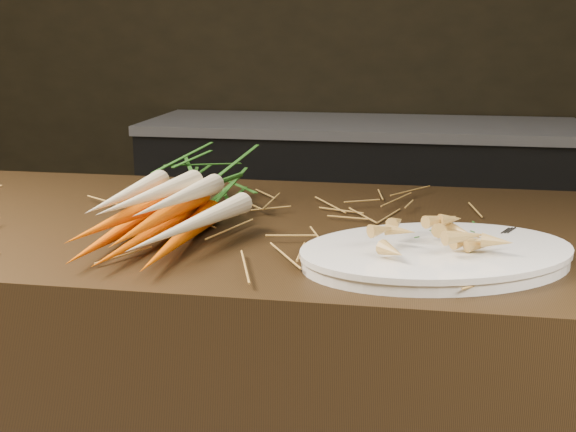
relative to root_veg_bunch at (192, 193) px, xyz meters
name	(u,v)px	position (x,y,z in m)	size (l,w,h in m)	color
back_counter	(359,218)	(0.15, 1.90, -0.53)	(1.82, 0.62, 0.84)	black
straw_bedding	(113,211)	(-0.15, 0.02, -0.04)	(1.40, 0.60, 0.02)	olive
root_veg_bunch	(192,193)	(0.00, 0.00, 0.00)	(0.22, 0.60, 0.11)	#C54700
serving_platter	(437,257)	(0.40, -0.16, -0.04)	(0.39, 0.26, 0.02)	white
roasted_veg_heap	(438,236)	(0.40, -0.16, -0.01)	(0.19, 0.14, 0.04)	#B38142
serving_fork	(533,247)	(0.54, -0.12, -0.03)	(0.01, 0.15, 0.00)	silver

